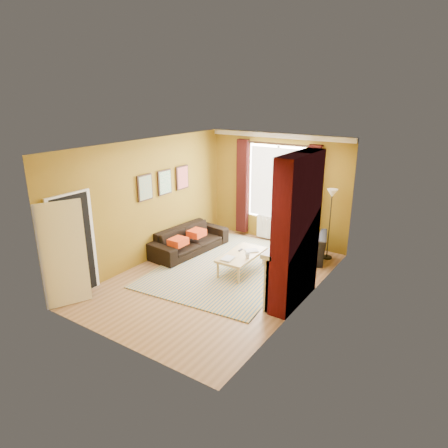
% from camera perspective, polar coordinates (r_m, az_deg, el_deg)
% --- Properties ---
extents(ground, '(5.50, 5.50, 0.00)m').
position_cam_1_polar(ground, '(8.55, -0.93, -7.78)').
color(ground, '#885F3D').
rests_on(ground, ground).
extents(room_walls, '(3.82, 5.54, 2.83)m').
position_cam_1_polar(room_walls, '(7.93, 3.95, 0.85)').
color(room_walls, olive).
rests_on(room_walls, ground).
extents(striped_rug, '(3.11, 4.07, 0.02)m').
position_cam_1_polar(striped_rug, '(9.08, 0.63, -6.04)').
color(striped_rug, '#33628D').
rests_on(striped_rug, ground).
extents(sofa, '(1.01, 2.17, 0.61)m').
position_cam_1_polar(sofa, '(9.83, -4.97, -2.27)').
color(sofa, black).
rests_on(sofa, ground).
extents(armchair, '(1.29, 1.21, 0.68)m').
position_cam_1_polar(armchair, '(9.45, 11.17, -3.23)').
color(armchair, black).
rests_on(armchair, ground).
extents(coffee_table, '(0.66, 1.27, 0.42)m').
position_cam_1_polar(coffee_table, '(8.72, 2.53, -4.54)').
color(coffee_table, '#D1B679').
rests_on(coffee_table, ground).
extents(wicker_stool, '(0.46, 0.46, 0.47)m').
position_cam_1_polar(wicker_stool, '(10.19, 8.71, -2.09)').
color(wicker_stool, olive).
rests_on(wicker_stool, ground).
extents(floor_lamp, '(0.28, 0.28, 1.68)m').
position_cam_1_polar(floor_lamp, '(9.42, 15.08, 2.73)').
color(floor_lamp, black).
rests_on(floor_lamp, ground).
extents(book_a, '(0.26, 0.32, 0.03)m').
position_cam_1_polar(book_a, '(8.47, -0.13, -4.81)').
color(book_a, '#999999').
rests_on(book_a, coffee_table).
extents(book_b, '(0.34, 0.35, 0.02)m').
position_cam_1_polar(book_b, '(8.94, 3.75, -3.57)').
color(book_b, '#999999').
rests_on(book_b, coffee_table).
extents(mug, '(0.13, 0.13, 0.10)m').
position_cam_1_polar(mug, '(8.48, 3.38, -4.53)').
color(mug, '#999999').
rests_on(mug, coffee_table).
extents(tv_remote, '(0.05, 0.15, 0.02)m').
position_cam_1_polar(tv_remote, '(8.87, 2.36, -3.73)').
color(tv_remote, '#232325').
rests_on(tv_remote, coffee_table).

